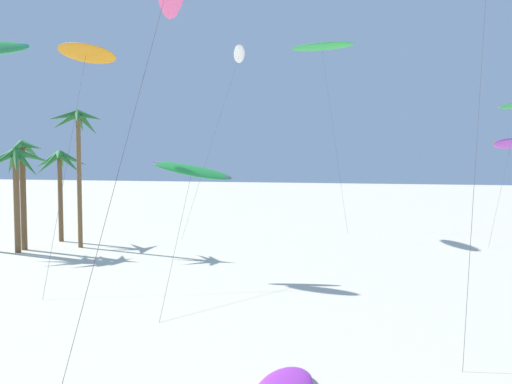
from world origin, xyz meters
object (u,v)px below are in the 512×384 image
(flying_kite_4, at_px, (86,53))
(palm_tree_3, at_px, (60,167))
(palm_tree_2, at_px, (16,168))
(flying_kite_3, at_px, (192,171))
(flying_kite_6, at_px, (239,54))
(palm_tree_1, at_px, (22,165))
(palm_tree_4, at_px, (78,133))
(flying_kite_7, at_px, (322,47))
(flying_kite_0, at_px, (511,144))

(flying_kite_4, bearing_deg, palm_tree_3, 134.17)
(palm_tree_2, bearing_deg, flying_kite_3, -11.52)
(palm_tree_3, xyz_separation_m, flying_kite_4, (7.20, -7.41, 7.50))
(flying_kite_4, height_order, flying_kite_6, flying_kite_6)
(palm_tree_1, relative_size, palm_tree_4, 0.78)
(palm_tree_1, bearing_deg, palm_tree_3, 87.69)
(palm_tree_2, bearing_deg, flying_kite_7, 52.70)
(flying_kite_0, distance_m, flying_kite_7, 21.06)
(palm_tree_2, distance_m, flying_kite_7, 33.20)
(flying_kite_7, bearing_deg, flying_kite_4, -113.78)
(flying_kite_6, bearing_deg, palm_tree_1, -129.22)
(palm_tree_2, relative_size, flying_kite_6, 0.44)
(palm_tree_1, bearing_deg, flying_kite_7, 50.83)
(palm_tree_1, distance_m, flying_kite_4, 10.79)
(palm_tree_3, relative_size, flying_kite_4, 0.51)
(palm_tree_4, bearing_deg, flying_kite_0, 27.79)
(flying_kite_7, bearing_deg, flying_kite_3, -98.20)
(palm_tree_1, bearing_deg, flying_kite_3, -15.47)
(flying_kite_3, height_order, flying_kite_4, flying_kite_4)
(flying_kite_6, relative_size, flying_kite_7, 0.91)
(palm_tree_1, height_order, flying_kite_7, flying_kite_7)
(palm_tree_1, xyz_separation_m, palm_tree_2, (0.34, -1.17, -0.22))
(palm_tree_4, bearing_deg, palm_tree_1, -149.75)
(palm_tree_3, bearing_deg, flying_kite_3, -29.87)
(palm_tree_3, distance_m, flying_kite_0, 39.86)
(flying_kite_3, relative_size, flying_kite_6, 0.60)
(flying_kite_4, bearing_deg, flying_kite_3, -8.31)
(flying_kite_6, xyz_separation_m, flying_kite_7, (6.65, 8.19, 1.97))
(palm_tree_4, relative_size, flying_kite_0, 0.76)
(palm_tree_1, relative_size, flying_kite_7, 0.43)
(flying_kite_3, xyz_separation_m, flying_kite_4, (-7.65, 1.12, 7.49))
(palm_tree_3, height_order, flying_kite_3, palm_tree_3)
(palm_tree_1, bearing_deg, flying_kite_0, 28.02)
(palm_tree_3, distance_m, flying_kite_3, 17.13)
(flying_kite_4, bearing_deg, flying_kite_7, 66.22)
(palm_tree_2, bearing_deg, palm_tree_3, 91.73)
(palm_tree_3, relative_size, flying_kite_0, 0.54)
(flying_kite_0, bearing_deg, palm_tree_1, -151.98)
(palm_tree_3, bearing_deg, flying_kite_0, 22.58)
(palm_tree_3, xyz_separation_m, flying_kite_0, (36.75, 15.28, 2.10))
(palm_tree_2, xyz_separation_m, flying_kite_3, (14.69, -2.99, -0.01))
(flying_kite_3, distance_m, flying_kite_6, 22.12)
(palm_tree_2, bearing_deg, palm_tree_4, 45.77)
(flying_kite_6, bearing_deg, flying_kite_0, 10.46)
(flying_kite_0, bearing_deg, palm_tree_2, -150.36)
(flying_kite_0, relative_size, flying_kite_3, 1.32)
(palm_tree_2, relative_size, flying_kite_7, 0.40)
(palm_tree_1, bearing_deg, flying_kite_4, -22.41)
(palm_tree_3, bearing_deg, flying_kite_6, 41.46)
(flying_kite_3, bearing_deg, flying_kite_7, 81.80)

